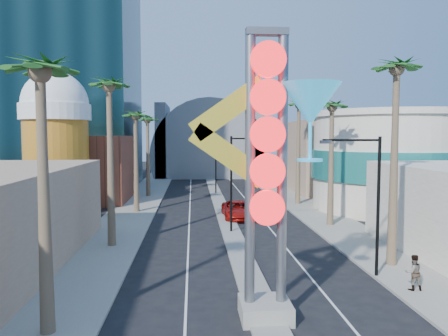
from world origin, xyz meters
The scene contains 22 objects.
sidewalk_west centered at (-9.50, 35.00, 0.07)m, with size 5.00×100.00×0.15m, color gray.
sidewalk_east centered at (9.50, 35.00, 0.07)m, with size 5.00×100.00×0.15m, color gray.
median centered at (0.00, 38.00, 0.07)m, with size 1.60×84.00×0.15m, color gray.
hotel_tower centered at (-22.00, 52.00, 25.00)m, with size 20.00×20.00×50.00m, color black.
brick_filler_west centered at (-16.00, 38.00, 4.00)m, with size 10.00×10.00×8.00m, color brown.
filler_east centered at (16.00, 48.00, 5.00)m, with size 10.00×20.00×10.00m, color tan.
beer_mug centered at (-17.00, 30.00, 7.84)m, with size 7.00×7.00×14.50m.
turquoise_building centered at (18.00, 30.00, 5.25)m, with size 16.60×16.60×10.60m.
canopy centered at (0.00, 72.00, 4.31)m, with size 22.00×16.00×22.00m.
neon_sign centered at (0.82, 2.96, 7.31)m, with size 6.53×2.60×12.55m.
streetlight_0 centered at (0.55, 20.00, 4.88)m, with size 3.79×0.25×8.00m.
streetlight_1 centered at (-0.55, 44.00, 4.88)m, with size 3.79×0.25×8.00m.
streetlight_2 centered at (6.72, 8.00, 4.83)m, with size 3.45×0.25×8.00m.
palm_0 centered at (-9.00, 2.00, 9.93)m, with size 2.40×2.40×11.70m.
palm_1 centered at (-9.00, 16.00, 10.82)m, with size 2.40×2.40×12.70m.
palm_2 centered at (-9.00, 30.00, 9.48)m, with size 2.40×2.40×11.20m.
palm_3 centered at (-9.00, 42.00, 9.48)m, with size 2.40×2.40×11.20m.
palm_5 centered at (9.00, 10.00, 11.27)m, with size 2.40×2.40×13.20m.
palm_6 centered at (9.00, 22.00, 9.93)m, with size 2.40×2.40×11.70m.
palm_7 centered at (9.00, 34.00, 10.82)m, with size 2.40×2.40×12.70m.
red_pickup centered at (1.20, 26.18, 0.83)m, with size 2.76×5.99×1.67m, color #A2110C.
pedestrian_b centered at (8.10, 5.61, 1.07)m, with size 0.89×0.69×1.83m, color gray.
Camera 1 is at (-3.14, -15.49, 8.07)m, focal length 35.00 mm.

